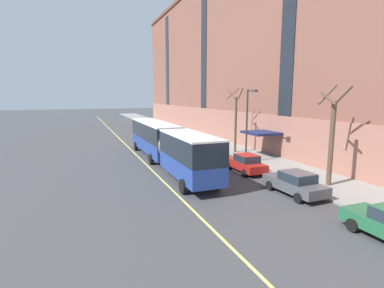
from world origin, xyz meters
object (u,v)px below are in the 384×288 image
object	(u,v)px
parked_car_red_5	(246,163)
fire_hydrant	(214,147)
street_tree_mid_block	(236,120)
street_tree_near_corner	(332,137)
parked_car_green_1	(211,150)
parked_car_champagne_7	(148,125)
street_lamp	(248,118)
parked_car_navy_8	(188,141)
city_bus	(165,142)
parked_car_black_2	(157,128)
parked_car_white_4	(174,135)
parked_car_darkgray_0	(295,183)

from	to	relation	value
parked_car_red_5	fire_hydrant	bearing A→B (deg)	80.61
parked_car_red_5	street_tree_mid_block	size ratio (longest dim) A/B	0.61
street_tree_near_corner	parked_car_green_1	bearing A→B (deg)	105.92
parked_car_champagne_7	fire_hydrant	xyz separation A→B (m)	(1.71, -27.21, -0.29)
parked_car_green_1	street_lamp	xyz separation A→B (m)	(1.85, -4.11, 3.57)
parked_car_navy_8	fire_hydrant	xyz separation A→B (m)	(1.69, -4.11, -0.29)
parked_car_red_5	street_tree_near_corner	bearing A→B (deg)	-59.40
street_tree_near_corner	city_bus	bearing A→B (deg)	129.33
parked_car_red_5	street_tree_mid_block	distance (m)	9.04
parked_car_black_2	city_bus	bearing A→B (deg)	-102.68
parked_car_white_4	parked_car_navy_8	bearing A→B (deg)	-90.70
street_tree_near_corner	fire_hydrant	distance (m)	15.72
street_lamp	fire_hydrant	world-z (taller)	street_lamp
parked_car_green_1	parked_car_champagne_7	distance (m)	30.17
parked_car_darkgray_0	street_tree_mid_block	size ratio (longest dim) A/B	0.63
parked_car_green_1	street_tree_near_corner	size ratio (longest dim) A/B	0.67
parked_car_green_1	street_tree_mid_block	distance (m)	4.72
fire_hydrant	street_lamp	bearing A→B (deg)	-89.19
parked_car_darkgray_0	parked_car_navy_8	world-z (taller)	same
parked_car_darkgray_0	parked_car_champagne_7	world-z (taller)	same
parked_car_red_5	street_tree_near_corner	size ratio (longest dim) A/B	0.62
street_tree_near_corner	street_lamp	bearing A→B (deg)	101.49
parked_car_navy_8	parked_car_green_1	bearing A→B (deg)	-90.47
parked_car_black_2	street_tree_mid_block	bearing A→B (deg)	-81.31
parked_car_black_2	street_tree_mid_block	world-z (taller)	street_tree_mid_block
parked_car_black_2	street_tree_mid_block	distance (m)	22.49
parked_car_white_4	parked_car_champagne_7	size ratio (longest dim) A/B	1.02
parked_car_navy_8	street_tree_mid_block	distance (m)	7.40
parked_car_green_1	parked_car_red_5	bearing A→B (deg)	-88.64
city_bus	parked_car_darkgray_0	xyz separation A→B (m)	(5.53, -11.46, -1.35)
parked_car_navy_8	street_lamp	distance (m)	11.88
parked_car_white_4	street_tree_near_corner	distance (m)	26.07
parked_car_black_2	street_tree_near_corner	xyz separation A→B (m)	(3.39, -35.60, 2.83)
city_bus	street_tree_near_corner	bearing A→B (deg)	-50.67
parked_car_green_1	street_tree_near_corner	bearing A→B (deg)	-74.08
city_bus	parked_car_black_2	xyz separation A→B (m)	(5.55, 24.69, -1.35)
city_bus	fire_hydrant	bearing A→B (deg)	31.49
parked_car_navy_8	street_tree_near_corner	world-z (taller)	street_tree_near_corner
parked_car_black_2	fire_hydrant	xyz separation A→B (m)	(1.61, -20.30, -0.29)
parked_car_white_4	street_lamp	distance (m)	17.91
parked_car_navy_8	parked_car_black_2	bearing A→B (deg)	89.72
parked_car_navy_8	street_tree_near_corner	xyz separation A→B (m)	(3.46, -19.41, 2.83)
fire_hydrant	parked_car_white_4	bearing A→B (deg)	98.82
parked_car_black_2	parked_car_red_5	bearing A→B (deg)	-89.96
parked_car_black_2	street_lamp	bearing A→B (deg)	-86.42
city_bus	street_tree_near_corner	size ratio (longest dim) A/B	2.91
street_tree_near_corner	fire_hydrant	xyz separation A→B (m)	(-1.77, 15.30, -3.12)
parked_car_black_2	street_tree_mid_block	size ratio (longest dim) A/B	0.63
parked_car_black_2	fire_hydrant	world-z (taller)	parked_car_black_2
parked_car_navy_8	street_tree_mid_block	world-z (taller)	street_tree_mid_block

